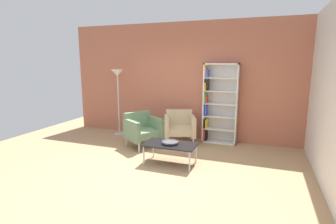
{
  "coord_description": "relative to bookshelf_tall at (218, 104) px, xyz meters",
  "views": [
    {
      "loc": [
        1.89,
        -3.97,
        1.93
      ],
      "look_at": [
        0.11,
        0.84,
        0.95
      ],
      "focal_mm": 28.08,
      "sensor_mm": 36.0,
      "label": 1
    }
  ],
  "objects": [
    {
      "name": "floor_lamp_torchiere",
      "position": [
        -2.59,
        -0.24,
        0.51
      ],
      "size": [
        0.32,
        0.32,
        1.74
      ],
      "color": "silver",
      "rests_on": "ground_plane"
    },
    {
      "name": "ground_plane",
      "position": [
        -0.86,
        -2.26,
        -0.94
      ],
      "size": [
        8.32,
        8.32,
        0.0
      ],
      "primitive_type": "plane",
      "color": "tan"
    },
    {
      "name": "brick_back_panel",
      "position": [
        -0.86,
        0.2,
        0.51
      ],
      "size": [
        6.4,
        0.12,
        2.9
      ],
      "primitive_type": "cube",
      "color": "#B2664C",
      "rests_on": "ground_plane"
    },
    {
      "name": "armchair_corner_red",
      "position": [
        -1.57,
        -0.93,
        -0.53
      ],
      "size": [
        0.92,
        0.94,
        0.78
      ],
      "rotation": [
        0.0,
        0.0,
        1.0
      ],
      "color": "slate",
      "rests_on": "ground_plane"
    },
    {
      "name": "plaster_right_partition",
      "position": [
        2.0,
        -1.66,
        0.51
      ],
      "size": [
        0.12,
        5.2,
        2.9
      ],
      "primitive_type": "cube",
      "color": "silver",
      "rests_on": "ground_plane"
    },
    {
      "name": "coffee_table_low",
      "position": [
        -0.59,
        -1.73,
        -0.57
      ],
      "size": [
        1.0,
        0.56,
        0.4
      ],
      "color": "black",
      "rests_on": "ground_plane"
    },
    {
      "name": "bookshelf_tall",
      "position": [
        0.0,
        0.0,
        0.0
      ],
      "size": [
        0.8,
        0.3,
        1.9
      ],
      "color": "silver",
      "rests_on": "ground_plane"
    },
    {
      "name": "armchair_by_bookshelf",
      "position": [
        -0.84,
        -0.39,
        -0.53
      ],
      "size": [
        0.9,
        0.86,
        0.78
      ],
      "rotation": [
        0.0,
        0.0,
        0.37
      ],
      "color": "#C6B289",
      "rests_on": "ground_plane"
    },
    {
      "name": "decorative_bowl",
      "position": [
        -0.59,
        -1.73,
        -0.51
      ],
      "size": [
        0.32,
        0.32,
        0.05
      ],
      "color": "#4C4C51",
      "rests_on": "coffee_table_low"
    }
  ]
}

